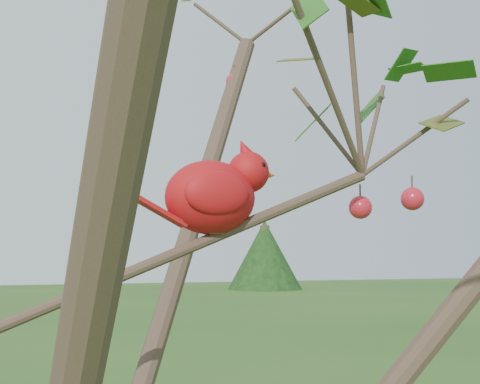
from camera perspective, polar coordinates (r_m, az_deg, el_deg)
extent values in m
sphere|color=red|center=(1.18, 14.50, -0.57)|extent=(0.04, 0.04, 0.04)
sphere|color=red|center=(1.65, -0.51, 9.42)|extent=(0.04, 0.04, 0.04)
sphere|color=red|center=(1.16, 10.23, -1.30)|extent=(0.04, 0.04, 0.04)
ellipsoid|color=red|center=(1.04, -2.55, -0.46)|extent=(0.15, 0.12, 0.12)
sphere|color=red|center=(1.07, 0.72, 1.70)|extent=(0.07, 0.07, 0.07)
cone|color=red|center=(1.07, 0.44, 3.49)|extent=(0.05, 0.04, 0.05)
cone|color=#D85914|center=(1.08, 2.35, 1.45)|extent=(0.03, 0.03, 0.02)
ellipsoid|color=black|center=(1.07, 1.81, 1.41)|extent=(0.02, 0.04, 0.03)
cube|color=red|center=(1.01, -7.00, -1.57)|extent=(0.09, 0.04, 0.05)
ellipsoid|color=red|center=(1.08, -3.63, -0.44)|extent=(0.10, 0.04, 0.07)
ellipsoid|color=red|center=(0.99, -1.98, -0.08)|extent=(0.10, 0.04, 0.07)
cylinder|color=#3E2C21|center=(34.80, 2.13, -5.59)|extent=(0.49, 0.49, 3.29)
cone|color=black|center=(34.80, 2.13, -5.36)|extent=(3.84, 3.84, 3.57)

